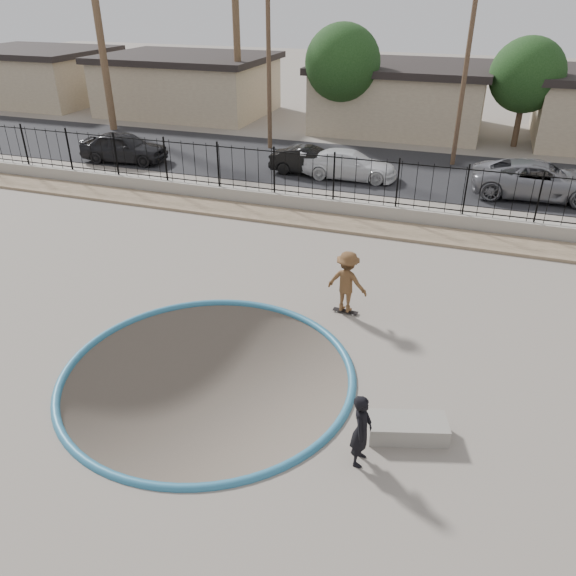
{
  "coord_description": "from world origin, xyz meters",
  "views": [
    {
      "loc": [
        5.31,
        -10.51,
        8.18
      ],
      "look_at": [
        0.97,
        2.0,
        0.99
      ],
      "focal_mm": 35.0,
      "sensor_mm": 36.0,
      "label": 1
    }
  ],
  "objects_px": {
    "skater": "(347,285)",
    "videographer": "(361,430)",
    "car_b": "(310,161)",
    "concrete_ledge": "(407,428)",
    "car_a": "(124,147)",
    "skateboard": "(345,311)",
    "car_c": "(350,165)",
    "car_d": "(539,180)"
  },
  "relations": [
    {
      "from": "skater",
      "to": "videographer",
      "type": "bearing_deg",
      "value": 116.58
    },
    {
      "from": "skateboard",
      "to": "car_b",
      "type": "relative_size",
      "value": 0.19
    },
    {
      "from": "skater",
      "to": "car_a",
      "type": "xyz_separation_m",
      "value": [
        -14.5,
        11.07,
        -0.1
      ]
    },
    {
      "from": "concrete_ledge",
      "to": "car_a",
      "type": "bearing_deg",
      "value": 137.55
    },
    {
      "from": "skater",
      "to": "concrete_ledge",
      "type": "relative_size",
      "value": 1.11
    },
    {
      "from": "concrete_ledge",
      "to": "car_a",
      "type": "xyz_separation_m",
      "value": [
        -16.88,
        15.44,
        0.59
      ]
    },
    {
      "from": "car_a",
      "to": "car_c",
      "type": "bearing_deg",
      "value": -90.54
    },
    {
      "from": "car_b",
      "to": "car_a",
      "type": "bearing_deg",
      "value": 96.74
    },
    {
      "from": "car_b",
      "to": "videographer",
      "type": "bearing_deg",
      "value": -159.44
    },
    {
      "from": "concrete_ledge",
      "to": "car_a",
      "type": "distance_m",
      "value": 22.88
    },
    {
      "from": "concrete_ledge",
      "to": "car_b",
      "type": "xyz_separation_m",
      "value": [
        -7.16,
        16.5,
        0.47
      ]
    },
    {
      "from": "skater",
      "to": "car_d",
      "type": "height_order",
      "value": "skater"
    },
    {
      "from": "concrete_ledge",
      "to": "car_c",
      "type": "relative_size",
      "value": 0.36
    },
    {
      "from": "skateboard",
      "to": "car_d",
      "type": "height_order",
      "value": "car_d"
    },
    {
      "from": "skateboard",
      "to": "car_b",
      "type": "xyz_separation_m",
      "value": [
        -4.78,
        12.13,
        0.62
      ]
    },
    {
      "from": "videographer",
      "to": "concrete_ledge",
      "type": "distance_m",
      "value": 1.39
    },
    {
      "from": "skateboard",
      "to": "car_d",
      "type": "distance_m",
      "value": 13.31
    },
    {
      "from": "car_a",
      "to": "car_d",
      "type": "xyz_separation_m",
      "value": [
        19.93,
        1.06,
        0.01
      ]
    },
    {
      "from": "car_b",
      "to": "car_c",
      "type": "bearing_deg",
      "value": -89.51
    },
    {
      "from": "car_c",
      "to": "skater",
      "type": "bearing_deg",
      "value": -169.23
    },
    {
      "from": "concrete_ledge",
      "to": "car_d",
      "type": "relative_size",
      "value": 0.29
    },
    {
      "from": "skater",
      "to": "car_a",
      "type": "distance_m",
      "value": 18.24
    },
    {
      "from": "skater",
      "to": "concrete_ledge",
      "type": "xyz_separation_m",
      "value": [
        2.38,
        -4.37,
        -0.69
      ]
    },
    {
      "from": "skateboard",
      "to": "concrete_ledge",
      "type": "relative_size",
      "value": 0.45
    },
    {
      "from": "car_c",
      "to": "videographer",
      "type": "bearing_deg",
      "value": -168.14
    },
    {
      "from": "videographer",
      "to": "car_c",
      "type": "relative_size",
      "value": 0.35
    },
    {
      "from": "videographer",
      "to": "skater",
      "type": "bearing_deg",
      "value": 18.12
    },
    {
      "from": "skater",
      "to": "car_c",
      "type": "xyz_separation_m",
      "value": [
        -2.85,
        12.13,
        -0.2
      ]
    },
    {
      "from": "skateboard",
      "to": "skater",
      "type": "bearing_deg",
      "value": -176.77
    },
    {
      "from": "skateboard",
      "to": "concrete_ledge",
      "type": "distance_m",
      "value": 4.98
    },
    {
      "from": "concrete_ledge",
      "to": "car_c",
      "type": "distance_m",
      "value": 17.32
    },
    {
      "from": "skater",
      "to": "skateboard",
      "type": "relative_size",
      "value": 2.46
    },
    {
      "from": "car_a",
      "to": "skater",
      "type": "bearing_deg",
      "value": -133.12
    },
    {
      "from": "concrete_ledge",
      "to": "skater",
      "type": "bearing_deg",
      "value": 118.56
    },
    {
      "from": "car_a",
      "to": "car_c",
      "type": "distance_m",
      "value": 11.7
    },
    {
      "from": "skateboard",
      "to": "car_c",
      "type": "xyz_separation_m",
      "value": [
        -2.85,
        12.13,
        0.63
      ]
    },
    {
      "from": "skater",
      "to": "skateboard",
      "type": "bearing_deg",
      "value": -170.12
    },
    {
      "from": "concrete_ledge",
      "to": "car_d",
      "type": "xyz_separation_m",
      "value": [
        3.06,
        16.5,
        0.6
      ]
    },
    {
      "from": "skateboard",
      "to": "car_a",
      "type": "xyz_separation_m",
      "value": [
        -14.5,
        11.07,
        0.74
      ]
    },
    {
      "from": "videographer",
      "to": "car_b",
      "type": "xyz_separation_m",
      "value": [
        -6.39,
        17.5,
        -0.11
      ]
    },
    {
      "from": "skater",
      "to": "car_c",
      "type": "relative_size",
      "value": 0.4
    },
    {
      "from": "skater",
      "to": "concrete_ledge",
      "type": "height_order",
      "value": "skater"
    }
  ]
}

